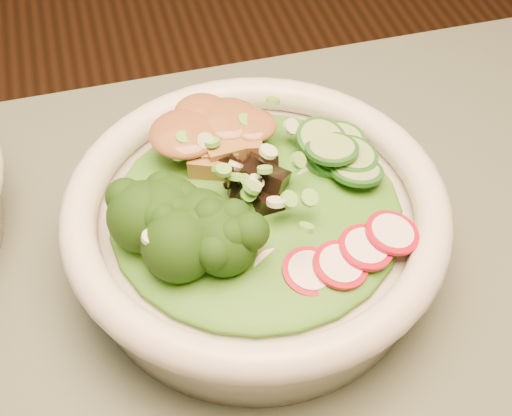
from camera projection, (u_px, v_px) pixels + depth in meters
name	position (u px, v px, depth m)	size (l,w,h in m)	color
salad_bowl	(256.00, 226.00, 0.52)	(0.28, 0.28, 0.08)	silver
lettuce_bed	(256.00, 207.00, 0.51)	(0.21, 0.21, 0.02)	#256314
broccoli_florets	(180.00, 237.00, 0.47)	(0.08, 0.07, 0.05)	black
radish_slices	(322.00, 263.00, 0.47)	(0.11, 0.04, 0.02)	maroon
cucumber_slices	(330.00, 156.00, 0.52)	(0.07, 0.07, 0.04)	#8CC36C
mushroom_heap	(245.00, 183.00, 0.50)	(0.07, 0.07, 0.04)	black
tofu_cubes	(205.00, 143.00, 0.53)	(0.09, 0.06, 0.04)	brown
peanut_sauce	(204.00, 130.00, 0.52)	(0.07, 0.06, 0.02)	brown
scallion_garnish	(256.00, 183.00, 0.49)	(0.20, 0.20, 0.02)	#63B23E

